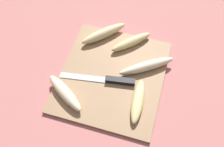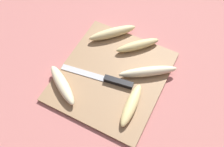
{
  "view_description": "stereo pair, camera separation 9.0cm",
  "coord_description": "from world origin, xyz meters",
  "px_view_note": "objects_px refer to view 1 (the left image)",
  "views": [
    {
      "loc": [
        -0.46,
        -0.13,
        0.78
      ],
      "look_at": [
        0.0,
        0.0,
        0.02
      ],
      "focal_mm": 42.0,
      "sensor_mm": 36.0,
      "label": 1
    },
    {
      "loc": [
        -0.42,
        -0.22,
        0.78
      ],
      "look_at": [
        0.0,
        0.0,
        0.02
      ],
      "focal_mm": 42.0,
      "sensor_mm": 36.0,
      "label": 2
    }
  ],
  "objects_px": {
    "knife": "(112,80)",
    "banana_pale_long": "(65,93)",
    "banana_bright_far": "(147,66)",
    "banana_spotted_left": "(131,42)",
    "banana_mellow_near": "(104,33)",
    "banana_golden_short": "(138,101)"
  },
  "relations": [
    {
      "from": "knife",
      "to": "banana_pale_long",
      "type": "xyz_separation_m",
      "value": [
        -0.09,
        0.13,
        0.01
      ]
    },
    {
      "from": "banana_mellow_near",
      "to": "banana_bright_far",
      "type": "distance_m",
      "value": 0.21
    },
    {
      "from": "knife",
      "to": "banana_bright_far",
      "type": "height_order",
      "value": "banana_bright_far"
    },
    {
      "from": "banana_spotted_left",
      "to": "banana_pale_long",
      "type": "bearing_deg",
      "value": 149.93
    },
    {
      "from": "banana_golden_short",
      "to": "knife",
      "type": "bearing_deg",
      "value": 61.54
    },
    {
      "from": "banana_bright_far",
      "to": "banana_mellow_near",
      "type": "bearing_deg",
      "value": 62.34
    },
    {
      "from": "knife",
      "to": "banana_spotted_left",
      "type": "bearing_deg",
      "value": -16.36
    },
    {
      "from": "banana_bright_far",
      "to": "knife",
      "type": "bearing_deg",
      "value": 128.91
    },
    {
      "from": "banana_bright_far",
      "to": "banana_pale_long",
      "type": "xyz_separation_m",
      "value": [
        -0.18,
        0.23,
        0.0
      ]
    },
    {
      "from": "banana_pale_long",
      "to": "knife",
      "type": "bearing_deg",
      "value": -53.94
    },
    {
      "from": "knife",
      "to": "banana_golden_short",
      "type": "bearing_deg",
      "value": -126.92
    },
    {
      "from": "banana_bright_far",
      "to": "banana_spotted_left",
      "type": "height_order",
      "value": "banana_bright_far"
    },
    {
      "from": "knife",
      "to": "banana_pale_long",
      "type": "height_order",
      "value": "banana_pale_long"
    },
    {
      "from": "knife",
      "to": "banana_spotted_left",
      "type": "height_order",
      "value": "banana_spotted_left"
    },
    {
      "from": "knife",
      "to": "banana_mellow_near",
      "type": "distance_m",
      "value": 0.2
    },
    {
      "from": "banana_spotted_left",
      "to": "banana_pale_long",
      "type": "distance_m",
      "value": 0.31
    },
    {
      "from": "banana_pale_long",
      "to": "banana_spotted_left",
      "type": "bearing_deg",
      "value": -30.07
    },
    {
      "from": "banana_mellow_near",
      "to": "banana_spotted_left",
      "type": "bearing_deg",
      "value": -94.63
    },
    {
      "from": "knife",
      "to": "banana_mellow_near",
      "type": "relative_size",
      "value": 1.66
    },
    {
      "from": "knife",
      "to": "banana_pale_long",
      "type": "distance_m",
      "value": 0.16
    },
    {
      "from": "banana_bright_far",
      "to": "banana_spotted_left",
      "type": "relative_size",
      "value": 1.33
    },
    {
      "from": "banana_bright_far",
      "to": "banana_pale_long",
      "type": "bearing_deg",
      "value": 127.34
    }
  ]
}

